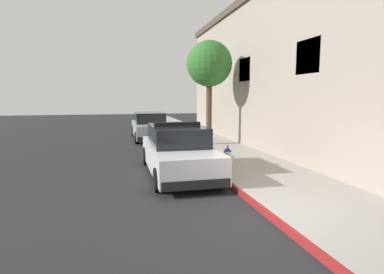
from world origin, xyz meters
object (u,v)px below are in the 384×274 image
object	(u,v)px
street_tree	(209,65)
fire_hydrant	(228,157)
parked_car_silver_ahead	(150,126)
police_cruiser	(178,151)

from	to	relation	value
street_tree	fire_hydrant	bearing A→B (deg)	-99.83
fire_hydrant	street_tree	bearing A→B (deg)	80.17
parked_car_silver_ahead	street_tree	bearing A→B (deg)	-54.66
parked_car_silver_ahead	fire_hydrant	world-z (taller)	parked_car_silver_ahead
parked_car_silver_ahead	fire_hydrant	size ratio (longest dim) A/B	6.37
fire_hydrant	parked_car_silver_ahead	bearing A→B (deg)	100.61
parked_car_silver_ahead	street_tree	xyz separation A→B (m)	(2.55, -3.60, 3.28)
police_cruiser	parked_car_silver_ahead	xyz separation A→B (m)	(-0.01, 8.66, -0.00)
parked_car_silver_ahead	street_tree	size ratio (longest dim) A/B	0.96
police_cruiser	fire_hydrant	distance (m)	1.66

